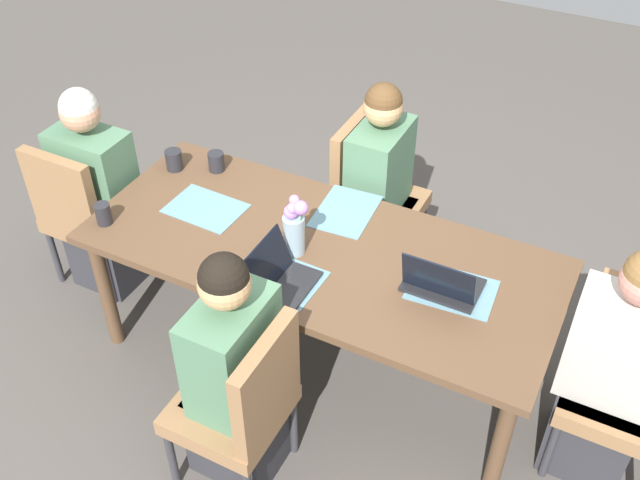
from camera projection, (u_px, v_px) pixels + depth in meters
ground_plane at (320, 356)px, 3.78m from camera, size 10.00×10.00×0.00m
dining_table at (320, 261)px, 3.36m from camera, size 2.17×0.92×0.73m
chair_head_left_left_near at (84, 210)px, 3.92m from camera, size 0.44×0.44×0.90m
person_head_left_left_near at (101, 201)px, 3.93m from camera, size 0.40×0.36×1.19m
chair_head_right_left_mid at (626, 375)px, 3.06m from camera, size 0.44×0.44×0.90m
person_head_right_left_mid at (610, 378)px, 3.01m from camera, size 0.40×0.36×1.19m
chair_near_left_far at (244, 402)px, 2.95m from camera, size 0.44×0.44×0.90m
person_near_left_far at (235, 381)px, 3.00m from camera, size 0.36×0.40×1.19m
chair_far_right_near at (369, 190)px, 4.06m from camera, size 0.44×0.44×0.90m
person_far_right_near at (378, 195)px, 3.97m from camera, size 0.36×0.40×1.19m
flower_vase at (294, 227)px, 3.21m from camera, size 0.12×0.10×0.30m
placemat_head_left_left_near at (206, 208)px, 3.54m from camera, size 0.37×0.27×0.00m
placemat_head_right_left_mid at (452, 290)px, 3.11m from camera, size 0.38×0.29×0.00m
placemat_near_left_far at (284, 288)px, 3.11m from camera, size 0.27×0.37×0.00m
placemat_far_right_near at (346, 211)px, 3.52m from camera, size 0.29×0.38×0.00m
laptop_near_left_far at (278, 281)px, 3.09m from camera, size 0.22×0.32×0.20m
laptop_head_right_left_mid at (441, 283)px, 3.07m from camera, size 0.32×0.22×0.21m
coffee_mug_near_left at (103, 214)px, 3.42m from camera, size 0.07×0.07×0.11m
coffee_mug_near_right at (216, 162)px, 3.76m from camera, size 0.08×0.08×0.10m
coffee_mug_centre_left at (174, 160)px, 3.77m from camera, size 0.09×0.09×0.11m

